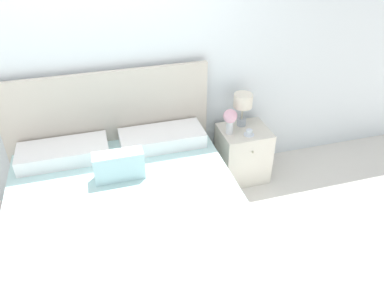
% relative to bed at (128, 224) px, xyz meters
% --- Properties ---
extents(ground_plane, '(12.00, 12.00, 0.00)m').
position_rel_bed_xyz_m(ground_plane, '(0.00, 0.96, -0.31)').
color(ground_plane, silver).
extents(wall_back, '(8.00, 0.06, 2.60)m').
position_rel_bed_xyz_m(wall_back, '(0.00, 1.03, 0.99)').
color(wall_back, white).
rests_on(wall_back, ground_plane).
extents(bed, '(1.92, 2.08, 1.27)m').
position_rel_bed_xyz_m(bed, '(0.00, 0.00, 0.00)').
color(bed, white).
rests_on(bed, ground_plane).
extents(nightstand, '(0.50, 0.46, 0.58)m').
position_rel_bed_xyz_m(nightstand, '(1.31, 0.72, -0.02)').
color(nightstand, silver).
rests_on(nightstand, ground_plane).
extents(table_lamp, '(0.19, 0.19, 0.35)m').
position_rel_bed_xyz_m(table_lamp, '(1.32, 0.83, 0.52)').
color(table_lamp, '#A8B2BC').
rests_on(table_lamp, nightstand).
extents(flower_vase, '(0.14, 0.14, 0.27)m').
position_rel_bed_xyz_m(flower_vase, '(1.14, 0.71, 0.44)').
color(flower_vase, white).
rests_on(flower_vase, nightstand).
extents(teacup, '(0.11, 0.11, 0.06)m').
position_rel_bed_xyz_m(teacup, '(1.32, 0.62, 0.29)').
color(teacup, white).
rests_on(teacup, nightstand).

